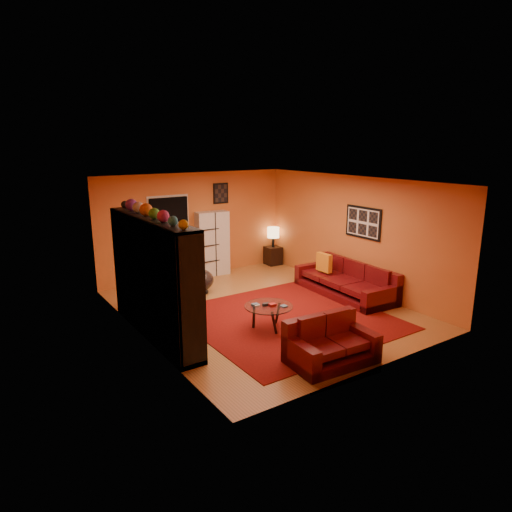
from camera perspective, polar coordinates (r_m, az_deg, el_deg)
floor at (r=9.38m, az=0.81°, el=-6.67°), size 6.00×6.00×0.00m
ceiling at (r=8.80m, az=0.87°, el=9.37°), size 6.00×6.00×0.00m
wall_back at (r=11.54m, az=-7.66°, el=3.86°), size 6.00×0.00×6.00m
wall_front at (r=6.83m, az=15.30°, el=-3.65°), size 6.00×0.00×6.00m
wall_left at (r=7.89m, az=-14.28°, el=-1.21°), size 0.00×6.00×6.00m
wall_right at (r=10.59m, az=12.06°, el=2.76°), size 0.00×6.00×6.00m
rug at (r=8.90m, az=3.93°, el=-7.82°), size 3.60×3.60×0.01m
doorway at (r=11.28m, az=-10.71°, el=2.05°), size 0.95×0.10×2.04m
wall_art_right at (r=10.32m, az=13.26°, el=4.09°), size 0.03×1.00×0.70m
wall_art_back at (r=11.76m, az=-4.43°, el=7.83°), size 0.42×0.03×0.52m
entertainment_unit at (r=8.03m, az=-12.67°, el=-2.70°), size 0.45×3.00×2.10m
tv at (r=8.05m, az=-12.27°, el=-3.00°), size 0.98×0.13×0.57m
sofa at (r=10.42m, az=11.38°, el=-3.18°), size 1.13×2.49×0.85m
loveseat at (r=7.28m, az=9.06°, el=-10.75°), size 1.39×0.89×0.85m
throw_pillow at (r=10.60m, az=8.51°, el=-0.80°), size 0.12×0.42×0.42m
coffee_table at (r=8.30m, az=1.59°, el=-6.54°), size 0.88×0.88×0.44m
storage_cabinet at (r=11.63m, az=-5.47°, el=1.57°), size 0.85×0.44×1.63m
bowl_chair at (r=10.35m, az=-7.18°, el=-3.04°), size 0.68×0.68×0.55m
side_table at (r=12.69m, az=2.14°, el=0.06°), size 0.42×0.42×0.50m
table_lamp at (r=12.55m, az=2.17°, el=2.90°), size 0.33×0.33×0.55m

